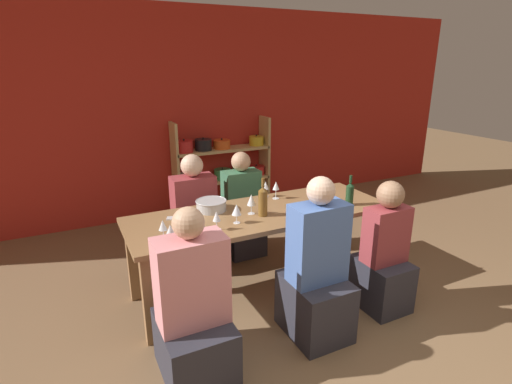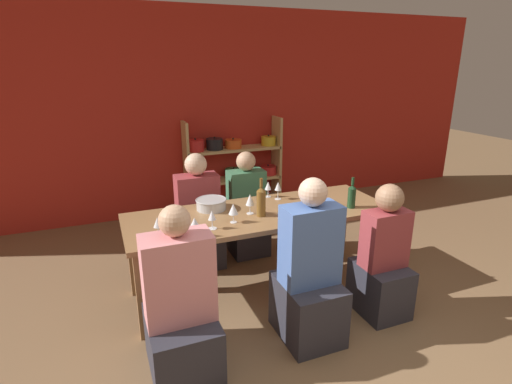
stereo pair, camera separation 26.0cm
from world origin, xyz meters
name	(u,v)px [view 1 (the left image)]	position (x,y,z in m)	size (l,w,h in m)	color
wall_back_red	(195,114)	(0.00, 3.83, 1.35)	(8.80, 0.06, 2.70)	red
shelf_unit	(222,175)	(0.28, 3.63, 0.52)	(1.35, 0.30, 1.28)	tan
dining_table	(261,221)	(-0.16, 1.56, 0.66)	(2.33, 0.81, 0.76)	olive
mixing_bowl	(211,205)	(-0.55, 1.78, 0.81)	(0.27, 0.27, 0.09)	#B7BABC
wine_bottle_green	(263,201)	(-0.20, 1.46, 0.89)	(0.08, 0.08, 0.33)	brown
wine_bottle_dark	(350,193)	(0.63, 1.35, 0.87)	(0.07, 0.07, 0.28)	#19381E
wine_glass_red_a	(217,217)	(-0.66, 1.35, 0.86)	(0.07, 0.07, 0.15)	white
wine_glass_empty_a	(170,231)	(-1.05, 1.24, 0.86)	(0.08, 0.08, 0.15)	white
wine_glass_empty_b	(237,210)	(-0.46, 1.41, 0.87)	(0.08, 0.08, 0.16)	white
wine_glass_white_a	(266,186)	(0.06, 1.90, 0.86)	(0.06, 0.06, 0.15)	white
wine_glass_white_b	(163,226)	(-1.08, 1.34, 0.87)	(0.06, 0.06, 0.16)	white
wine_glass_empty_c	(201,225)	(-0.82, 1.25, 0.87)	(0.08, 0.08, 0.15)	white
wine_glass_empty_d	(251,200)	(-0.27, 1.54, 0.88)	(0.08, 0.08, 0.18)	white
wine_glass_white_c	(276,186)	(0.12, 1.80, 0.88)	(0.06, 0.06, 0.17)	white
cell_phone	(176,218)	(-0.88, 1.72, 0.76)	(0.17, 0.12, 0.01)	silver
person_near_a	(316,280)	(-0.09, 0.79, 0.46)	(0.42, 0.52, 1.26)	#2D2D38
person_far_a	(195,226)	(-0.56, 2.26, 0.42)	(0.42, 0.53, 1.17)	#2D2D38
person_near_b	(194,318)	(-1.04, 0.79, 0.43)	(0.44, 0.56, 1.19)	#2D2D38
person_far_b	(242,216)	(-0.01, 2.33, 0.41)	(0.39, 0.49, 1.12)	#2D2D38
person_near_c	(383,261)	(0.62, 0.84, 0.42)	(0.36, 0.45, 1.12)	#2D2D38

